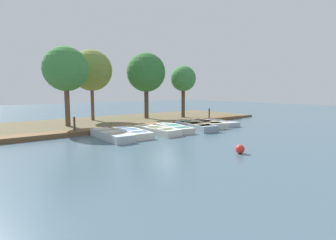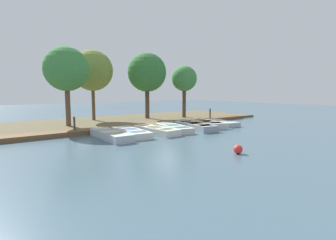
# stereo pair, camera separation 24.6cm
# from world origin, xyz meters

# --- Properties ---
(ground_plane) EXTENTS (80.00, 80.00, 0.00)m
(ground_plane) POSITION_xyz_m (0.00, 0.00, 0.00)
(ground_plane) COLOR #425B6B
(shore_bank) EXTENTS (8.00, 24.00, 0.20)m
(shore_bank) POSITION_xyz_m (-5.00, 0.00, 0.10)
(shore_bank) COLOR brown
(shore_bank) RESTS_ON ground_plane
(dock_walkway) EXTENTS (1.14, 19.73, 0.27)m
(dock_walkway) POSITION_xyz_m (-1.24, 0.00, 0.13)
(dock_walkway) COLOR brown
(dock_walkway) RESTS_ON ground_plane
(rowboat_0) EXTENTS (3.62, 1.18, 0.43)m
(rowboat_0) POSITION_xyz_m (1.26, -4.50, 0.21)
(rowboat_0) COLOR #B2BCC1
(rowboat_0) RESTS_ON ground_plane
(rowboat_1) EXTENTS (3.41, 1.53, 0.39)m
(rowboat_1) POSITION_xyz_m (1.15, -3.17, 0.19)
(rowboat_1) COLOR silver
(rowboat_1) RESTS_ON ground_plane
(rowboat_2) EXTENTS (3.37, 1.30, 0.41)m
(rowboat_2) POSITION_xyz_m (1.38, -1.53, 0.20)
(rowboat_2) COLOR silver
(rowboat_2) RESTS_ON ground_plane
(rowboat_3) EXTENTS (3.58, 1.85, 0.39)m
(rowboat_3) POSITION_xyz_m (1.25, -0.04, 0.20)
(rowboat_3) COLOR beige
(rowboat_3) RESTS_ON ground_plane
(rowboat_4) EXTENTS (3.71, 1.78, 0.44)m
(rowboat_4) POSITION_xyz_m (1.57, 1.59, 0.22)
(rowboat_4) COLOR #8C9EA8
(rowboat_4) RESTS_ON ground_plane
(rowboat_5) EXTENTS (3.31, 1.85, 0.44)m
(rowboat_5) POSITION_xyz_m (1.26, 3.11, 0.22)
(rowboat_5) COLOR beige
(rowboat_5) RESTS_ON ground_plane
(rowboat_6) EXTENTS (3.23, 1.63, 0.36)m
(rowboat_6) POSITION_xyz_m (1.13, 4.60, 0.18)
(rowboat_6) COLOR #B2BCC1
(rowboat_6) RESTS_ON ground_plane
(mooring_post_near) EXTENTS (0.12, 0.12, 1.10)m
(mooring_post_near) POSITION_xyz_m (-1.19, -5.66, 0.55)
(mooring_post_near) COLOR #47382D
(mooring_post_near) RESTS_ON ground_plane
(mooring_post_far) EXTENTS (0.12, 0.12, 1.10)m
(mooring_post_far) POSITION_xyz_m (-1.19, 5.95, 0.55)
(mooring_post_far) COLOR #47382D
(mooring_post_far) RESTS_ON ground_plane
(buoy) EXTENTS (0.38, 0.38, 0.38)m
(buoy) POSITION_xyz_m (7.71, -1.80, 0.19)
(buoy) COLOR red
(buoy) RESTS_ON ground_plane
(park_tree_far_left) EXTENTS (2.99, 2.99, 5.57)m
(park_tree_far_left) POSITION_xyz_m (-3.94, -5.17, 4.04)
(park_tree_far_left) COLOR brown
(park_tree_far_left) RESTS_ON ground_plane
(park_tree_left) EXTENTS (3.29, 3.29, 5.88)m
(park_tree_left) POSITION_xyz_m (-6.31, -2.41, 4.22)
(park_tree_left) COLOR brown
(park_tree_left) RESTS_ON ground_plane
(park_tree_center) EXTENTS (3.33, 3.33, 5.84)m
(park_tree_center) POSITION_xyz_m (-4.79, 1.85, 4.15)
(park_tree_center) COLOR #4C3828
(park_tree_center) RESTS_ON ground_plane
(park_tree_right) EXTENTS (2.26, 2.26, 4.82)m
(park_tree_right) POSITION_xyz_m (-3.45, 4.94, 3.63)
(park_tree_right) COLOR #4C3828
(park_tree_right) RESTS_ON ground_plane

